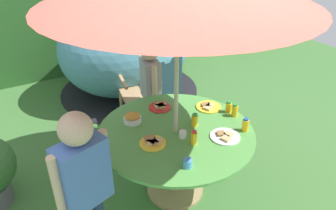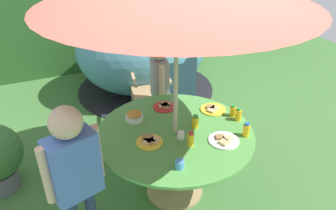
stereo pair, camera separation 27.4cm
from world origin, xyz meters
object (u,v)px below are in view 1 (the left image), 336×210
(garden_table, at_px, (176,144))
(plate_mid_left, at_px, (160,107))
(child_in_blue_shirt, at_px, (83,173))
(juice_bottle_mid_right, at_px, (235,110))
(wooden_chair, at_px, (137,83))
(child_in_grey_shirt, at_px, (150,80))
(cup_near, at_px, (188,163))
(dome_tent, at_px, (127,46))
(plate_center_back, at_px, (225,136))
(snack_bowl, at_px, (132,118))
(plate_near_right, at_px, (153,142))
(juice_bottle_center_front, at_px, (246,125))
(juice_bottle_near_left, at_px, (229,107))
(cup_far, at_px, (183,134))
(juice_bottle_far_right, at_px, (194,138))
(plate_front_edge, at_px, (208,107))
(juice_bottle_far_left, at_px, (195,120))

(garden_table, relative_size, plate_mid_left, 6.30)
(child_in_blue_shirt, relative_size, juice_bottle_mid_right, 10.46)
(garden_table, distance_m, wooden_chair, 1.37)
(juice_bottle_mid_right, bearing_deg, child_in_grey_shirt, 112.23)
(wooden_chair, bearing_deg, garden_table, -90.00)
(plate_mid_left, distance_m, cup_near, 0.90)
(dome_tent, bearing_deg, plate_center_back, -111.25)
(child_in_grey_shirt, bearing_deg, wooden_chair, -171.53)
(snack_bowl, bearing_deg, plate_near_right, -88.99)
(wooden_chair, xyz_separation_m, cup_near, (-0.42, -1.80, 0.20))
(plate_center_back, distance_m, juice_bottle_center_front, 0.22)
(juice_bottle_near_left, bearing_deg, snack_bowl, 161.00)
(wooden_chair, distance_m, snack_bowl, 1.17)
(dome_tent, distance_m, juice_bottle_near_left, 2.20)
(dome_tent, xyz_separation_m, juice_bottle_center_front, (0.02, -2.52, 0.05))
(dome_tent, relative_size, snack_bowl, 16.02)
(wooden_chair, height_order, cup_far, wooden_chair)
(juice_bottle_center_front, distance_m, juice_bottle_mid_right, 0.25)
(wooden_chair, bearing_deg, juice_bottle_center_front, -70.01)
(plate_near_right, bearing_deg, juice_bottle_center_front, -16.69)
(juice_bottle_far_right, bearing_deg, child_in_grey_shirt, 80.78)
(juice_bottle_center_front, bearing_deg, dome_tent, 90.45)
(child_in_grey_shirt, relative_size, plate_center_back, 4.73)
(cup_far, bearing_deg, snack_bowl, 121.35)
(plate_center_back, xyz_separation_m, juice_bottle_mid_right, (0.29, 0.23, 0.05))
(juice_bottle_center_front, height_order, cup_far, juice_bottle_center_front)
(plate_center_back, distance_m, cup_far, 0.36)
(dome_tent, bearing_deg, plate_front_edge, -107.42)
(wooden_chair, bearing_deg, dome_tent, 84.42)
(child_in_grey_shirt, bearing_deg, garden_table, -0.00)
(plate_mid_left, bearing_deg, garden_table, -99.90)
(wooden_chair, height_order, juice_bottle_near_left, wooden_chair)
(garden_table, bearing_deg, juice_bottle_far_right, -82.72)
(snack_bowl, xyz_separation_m, juice_bottle_near_left, (0.87, -0.30, 0.01))
(plate_near_right, height_order, plate_center_back, same)
(juice_bottle_far_left, distance_m, juice_bottle_mid_right, 0.42)
(cup_far, bearing_deg, plate_near_right, 168.98)
(juice_bottle_near_left, distance_m, cup_near, 0.90)
(plate_mid_left, height_order, juice_bottle_far_right, juice_bottle_far_right)
(child_in_grey_shirt, relative_size, juice_bottle_center_front, 9.59)
(garden_table, distance_m, snack_bowl, 0.46)
(wooden_chair, bearing_deg, plate_center_back, -77.31)
(garden_table, height_order, plate_mid_left, plate_mid_left)
(dome_tent, distance_m, juice_bottle_far_left, 2.25)
(snack_bowl, height_order, plate_front_edge, snack_bowl)
(juice_bottle_near_left, relative_size, cup_far, 1.83)
(plate_front_edge, distance_m, juice_bottle_near_left, 0.21)
(plate_near_right, xyz_separation_m, juice_bottle_far_left, (0.45, 0.05, 0.04))
(juice_bottle_far_right, xyz_separation_m, juice_bottle_mid_right, (0.58, 0.17, -0.00))
(child_in_blue_shirt, relative_size, snack_bowl, 7.98)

